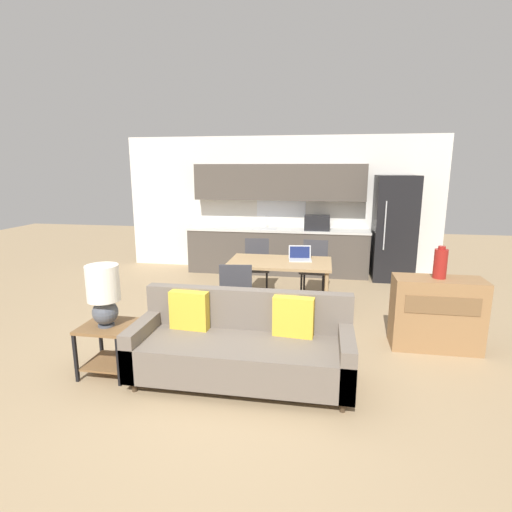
# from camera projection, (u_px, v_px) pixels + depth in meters

# --- Properties ---
(ground_plane) EXTENTS (20.00, 20.00, 0.00)m
(ground_plane) POSITION_uv_depth(u_px,v_px,m) (226.00, 381.00, 3.97)
(ground_plane) COLOR #9E8460
(wall_back) EXTENTS (6.40, 0.07, 2.70)m
(wall_back) POSITION_uv_depth(u_px,v_px,m) (280.00, 204.00, 8.14)
(wall_back) COLOR silver
(wall_back) RESTS_ON ground_plane
(kitchen_counter) EXTENTS (3.57, 0.65, 2.15)m
(kitchen_counter) POSITION_uv_depth(u_px,v_px,m) (278.00, 231.00, 7.96)
(kitchen_counter) COLOR #4C443D
(kitchen_counter) RESTS_ON ground_plane
(refrigerator) EXTENTS (0.74, 0.78, 1.95)m
(refrigerator) POSITION_uv_depth(u_px,v_px,m) (394.00, 228.00, 7.45)
(refrigerator) COLOR black
(refrigerator) RESTS_ON ground_plane
(dining_table) EXTENTS (1.45, 0.85, 0.77)m
(dining_table) POSITION_uv_depth(u_px,v_px,m) (280.00, 266.00, 5.71)
(dining_table) COLOR tan
(dining_table) RESTS_ON ground_plane
(couch) EXTENTS (2.13, 0.80, 0.86)m
(couch) POSITION_uv_depth(u_px,v_px,m) (243.00, 346.00, 3.95)
(couch) COLOR #3D2D1E
(couch) RESTS_ON ground_plane
(side_table) EXTENTS (0.49, 0.49, 0.52)m
(side_table) POSITION_uv_depth(u_px,v_px,m) (108.00, 340.00, 4.07)
(side_table) COLOR brown
(side_table) RESTS_ON ground_plane
(table_lamp) EXTENTS (0.32, 0.32, 0.63)m
(table_lamp) POSITION_uv_depth(u_px,v_px,m) (104.00, 292.00, 3.92)
(table_lamp) COLOR #4C515B
(table_lamp) RESTS_ON side_table
(credenza) EXTENTS (0.99, 0.42, 0.85)m
(credenza) POSITION_uv_depth(u_px,v_px,m) (436.00, 314.00, 4.62)
(credenza) COLOR olive
(credenza) RESTS_ON ground_plane
(vase) EXTENTS (0.15, 0.15, 0.37)m
(vase) POSITION_uv_depth(u_px,v_px,m) (440.00, 263.00, 4.51)
(vase) COLOR maroon
(vase) RESTS_ON credenza
(dining_chair_near_left) EXTENTS (0.47, 0.47, 0.92)m
(dining_chair_near_left) POSITION_uv_depth(u_px,v_px,m) (237.00, 294.00, 5.04)
(dining_chair_near_left) COLOR #38383D
(dining_chair_near_left) RESTS_ON ground_plane
(dining_chair_far_right) EXTENTS (0.45, 0.45, 0.92)m
(dining_chair_far_right) POSITION_uv_depth(u_px,v_px,m) (314.00, 266.00, 6.47)
(dining_chair_far_right) COLOR #38383D
(dining_chair_far_right) RESTS_ON ground_plane
(dining_chair_far_left) EXTENTS (0.47, 0.47, 0.92)m
(dining_chair_far_left) POSITION_uv_depth(u_px,v_px,m) (257.00, 264.00, 6.61)
(dining_chair_far_left) COLOR #38383D
(dining_chair_far_left) RESTS_ON ground_plane
(laptop) EXTENTS (0.35, 0.29, 0.20)m
(laptop) POSITION_uv_depth(u_px,v_px,m) (300.00, 257.00, 5.77)
(laptop) COLOR #B7BABC
(laptop) RESTS_ON dining_table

